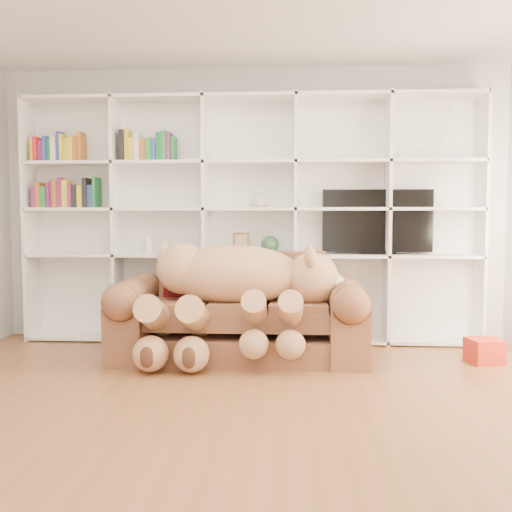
# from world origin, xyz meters

# --- Properties ---
(floor) EXTENTS (5.00, 5.00, 0.00)m
(floor) POSITION_xyz_m (0.00, 0.00, 0.00)
(floor) COLOR brown
(floor) RESTS_ON ground
(wall_back) EXTENTS (5.00, 0.02, 2.70)m
(wall_back) POSITION_xyz_m (0.00, 2.50, 1.35)
(wall_back) COLOR silver
(wall_back) RESTS_ON floor
(bookshelf) EXTENTS (4.43, 0.35, 2.40)m
(bookshelf) POSITION_xyz_m (-0.24, 2.36, 1.31)
(bookshelf) COLOR white
(bookshelf) RESTS_ON floor
(sofa) EXTENTS (2.15, 0.93, 0.91)m
(sofa) POSITION_xyz_m (-0.05, 1.69, 0.34)
(sofa) COLOR brown
(sofa) RESTS_ON floor
(teddy_bear) EXTENTS (1.71, 0.91, 0.99)m
(teddy_bear) POSITION_xyz_m (-0.08, 1.50, 0.64)
(teddy_bear) COLOR tan
(teddy_bear) RESTS_ON sofa
(throw_pillow) EXTENTS (0.36, 0.21, 0.38)m
(throw_pillow) POSITION_xyz_m (-0.56, 1.84, 0.64)
(throw_pillow) COLOR maroon
(throw_pillow) RESTS_ON sofa
(gift_box) EXTENTS (0.31, 0.29, 0.21)m
(gift_box) POSITION_xyz_m (2.02, 1.59, 0.10)
(gift_box) COLOR red
(gift_box) RESTS_ON floor
(tv) EXTENTS (1.06, 0.18, 0.62)m
(tv) POSITION_xyz_m (1.23, 2.35, 1.17)
(tv) COLOR black
(tv) RESTS_ON bookshelf
(picture_frame) EXTENTS (0.16, 0.05, 0.20)m
(picture_frame) POSITION_xyz_m (-0.09, 2.30, 0.97)
(picture_frame) COLOR brown
(picture_frame) RESTS_ON bookshelf
(green_vase) EXTENTS (0.18, 0.18, 0.18)m
(green_vase) POSITION_xyz_m (0.19, 2.30, 0.95)
(green_vase) COLOR #2A5336
(green_vase) RESTS_ON bookshelf
(figurine_tall) EXTENTS (0.11, 0.11, 0.17)m
(figurine_tall) POSITION_xyz_m (-1.01, 2.30, 0.95)
(figurine_tall) COLOR silver
(figurine_tall) RESTS_ON bookshelf
(figurine_short) EXTENTS (0.07, 0.07, 0.12)m
(figurine_short) POSITION_xyz_m (-0.85, 2.30, 0.93)
(figurine_short) COLOR silver
(figurine_short) RESTS_ON bookshelf
(snow_globe) EXTENTS (0.11, 0.11, 0.11)m
(snow_globe) POSITION_xyz_m (-0.68, 2.30, 0.93)
(snow_globe) COLOR white
(snow_globe) RESTS_ON bookshelf
(shelf_vase) EXTENTS (0.19, 0.19, 0.17)m
(shelf_vase) POSITION_xyz_m (0.08, 2.30, 1.40)
(shelf_vase) COLOR beige
(shelf_vase) RESTS_ON bookshelf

